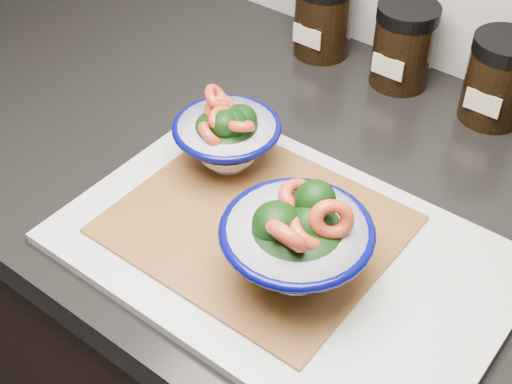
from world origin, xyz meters
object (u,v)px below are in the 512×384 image
Objects in this scene: bowl_right at (297,242)px; spice_jar_a at (323,16)px; cutting_board at (284,251)px; spice_jar_c at (498,79)px; spice_jar_b at (404,45)px; bowl_left at (227,137)px.

bowl_right is 0.44m from spice_jar_a.
cutting_board is 0.36m from spice_jar_c.
cutting_board is 0.41m from spice_jar_a.
bowl_right reaches higher than cutting_board.
spice_jar_b is 0.13m from spice_jar_c.
cutting_board is 3.08× the size of bowl_right.
bowl_right is 1.29× the size of spice_jar_b.
cutting_board is 3.98× the size of spice_jar_c.
spice_jar_c is (0.19, 0.29, 0.00)m from bowl_left.
bowl_left is 0.35m from spice_jar_c.
cutting_board is at bearing 139.83° from bowl_right.
cutting_board is at bearing -100.57° from spice_jar_c.
spice_jar_c is at bearing 56.43° from bowl_left.
cutting_board is 0.07m from bowl_right.
bowl_right reaches higher than spice_jar_c.
bowl_left is at bearing -123.57° from spice_jar_c.
bowl_left is 1.08× the size of spice_jar_c.
spice_jar_a is at bearing 120.42° from bowl_right.
spice_jar_b and spice_jar_c have the same top height.
spice_jar_b is 1.00× the size of spice_jar_c.
spice_jar_c reaches higher than bowl_left.
bowl_left is at bearing -77.29° from spice_jar_a.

